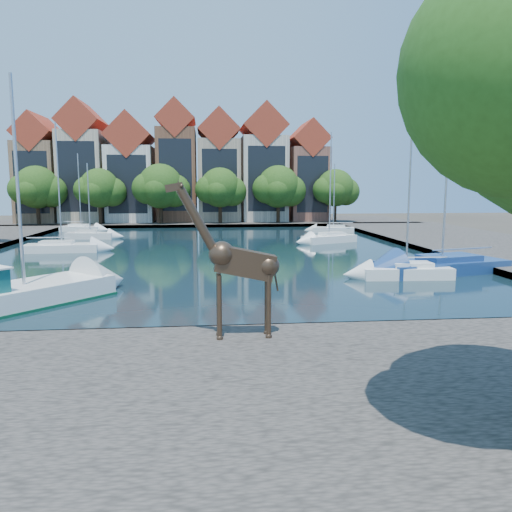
% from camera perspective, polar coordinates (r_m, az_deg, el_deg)
% --- Properties ---
extents(ground, '(160.00, 160.00, 0.00)m').
position_cam_1_polar(ground, '(18.82, -5.79, -9.35)').
color(ground, '#38332B').
rests_on(ground, ground).
extents(water_basin, '(38.00, 50.00, 0.08)m').
position_cam_1_polar(water_basin, '(42.33, -5.77, 0.47)').
color(water_basin, black).
rests_on(water_basin, ground).
extents(near_quay, '(50.00, 14.00, 0.50)m').
position_cam_1_polar(near_quay, '(12.20, -5.82, -18.09)').
color(near_quay, '#504B46').
rests_on(near_quay, ground).
extents(far_quay, '(60.00, 16.00, 0.50)m').
position_cam_1_polar(far_quay, '(74.15, -5.76, 3.90)').
color(far_quay, '#504B46').
rests_on(far_quay, ground).
extents(right_quay, '(14.00, 52.00, 0.50)m').
position_cam_1_polar(right_quay, '(49.09, 24.85, 1.05)').
color(right_quay, '#504B46').
rests_on(right_quay, ground).
extents(townhouse_west_end, '(5.44, 9.18, 14.93)m').
position_cam_1_polar(townhouse_west_end, '(77.48, -23.32, 8.72)').
color(townhouse_west_end, '#816146').
rests_on(townhouse_west_end, far_quay).
extents(townhouse_west_mid, '(5.94, 9.18, 16.79)m').
position_cam_1_polar(townhouse_west_mid, '(75.94, -18.98, 9.63)').
color(townhouse_west_mid, '#C0AF93').
rests_on(townhouse_west_mid, far_quay).
extents(townhouse_west_inner, '(6.43, 9.18, 15.15)m').
position_cam_1_polar(townhouse_west_inner, '(74.72, -14.02, 9.18)').
color(townhouse_west_inner, silver).
rests_on(townhouse_west_inner, far_quay).
extents(townhouse_center, '(5.44, 9.18, 16.93)m').
position_cam_1_polar(townhouse_center, '(74.11, -9.00, 10.11)').
color(townhouse_center, brown).
rests_on(townhouse_center, far_quay).
extents(townhouse_east_inner, '(5.94, 9.18, 15.79)m').
position_cam_1_polar(townhouse_east_inner, '(74.00, -4.28, 9.70)').
color(townhouse_east_inner, tan).
rests_on(townhouse_east_inner, far_quay).
extents(townhouse_east_mid, '(6.43, 9.18, 16.65)m').
position_cam_1_polar(townhouse_east_mid, '(74.46, 0.81, 10.00)').
color(townhouse_east_mid, beige).
rests_on(townhouse_east_mid, far_quay).
extents(townhouse_east_end, '(5.44, 9.18, 14.43)m').
position_cam_1_polar(townhouse_east_end, '(75.45, 5.78, 9.18)').
color(townhouse_east_end, brown).
rests_on(townhouse_east_end, far_quay).
extents(far_tree_far_west, '(7.28, 5.60, 7.68)m').
position_cam_1_polar(far_tree_far_west, '(71.90, -23.69, 7.07)').
color(far_tree_far_west, '#332114').
rests_on(far_tree_far_west, far_quay).
extents(far_tree_west, '(6.76, 5.20, 7.36)m').
position_cam_1_polar(far_tree_west, '(69.87, -17.39, 7.28)').
color(far_tree_west, '#332114').
rests_on(far_tree_west, far_quay).
extents(far_tree_mid_west, '(7.80, 6.00, 8.00)m').
position_cam_1_polar(far_tree_mid_west, '(68.71, -10.79, 7.67)').
color(far_tree_mid_west, '#332114').
rests_on(far_tree_mid_west, far_quay).
extents(far_tree_mid_east, '(7.02, 5.40, 7.52)m').
position_cam_1_polar(far_tree_mid_east, '(68.48, -4.05, 7.66)').
color(far_tree_mid_east, '#332114').
rests_on(far_tree_mid_east, far_quay).
extents(far_tree_east, '(7.54, 5.80, 7.84)m').
position_cam_1_polar(far_tree_east, '(69.18, 2.65, 7.76)').
color(far_tree_east, '#332114').
rests_on(far_tree_east, far_quay).
extents(far_tree_far_east, '(6.76, 5.20, 7.36)m').
position_cam_1_polar(far_tree_far_east, '(70.78, 9.12, 7.55)').
color(far_tree_far_east, '#332114').
rests_on(far_tree_far_east, far_quay).
extents(giraffe_statue, '(3.65, 0.65, 5.23)m').
position_cam_1_polar(giraffe_statue, '(16.68, -2.25, -0.73)').
color(giraffe_statue, '#3E2D1F').
rests_on(giraffe_statue, near_quay).
extents(sailboat_left_c, '(6.06, 2.36, 10.64)m').
position_cam_1_polar(sailboat_left_c, '(44.83, -21.30, 1.11)').
color(sailboat_left_c, white).
rests_on(sailboat_left_c, water_basin).
extents(sailboat_left_d, '(5.02, 2.22, 7.79)m').
position_cam_1_polar(sailboat_left_d, '(54.91, -18.40, 2.41)').
color(sailboat_left_d, silver).
rests_on(sailboat_left_d, water_basin).
extents(sailboat_left_e, '(5.16, 2.86, 9.29)m').
position_cam_1_polar(sailboat_left_e, '(63.97, -19.35, 3.12)').
color(sailboat_left_e, white).
rests_on(sailboat_left_e, water_basin).
extents(sailboat_right_a, '(5.40, 2.13, 9.41)m').
position_cam_1_polar(sailboat_right_a, '(31.29, 16.77, -1.47)').
color(sailboat_right_a, white).
rests_on(sailboat_right_a, water_basin).
extents(sailboat_right_b, '(8.94, 4.96, 11.59)m').
position_cam_1_polar(sailboat_right_b, '(33.88, 20.49, -0.82)').
color(sailboat_right_b, navy).
rests_on(sailboat_right_b, water_basin).
extents(sailboat_right_c, '(5.75, 4.01, 10.52)m').
position_cam_1_polar(sailboat_right_c, '(49.14, 8.37, 2.19)').
color(sailboat_right_c, white).
rests_on(sailboat_right_c, water_basin).
extents(sailboat_right_d, '(5.07, 2.80, 8.02)m').
position_cam_1_polar(sailboat_right_d, '(59.61, 8.83, 3.13)').
color(sailboat_right_d, silver).
rests_on(sailboat_right_d, water_basin).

